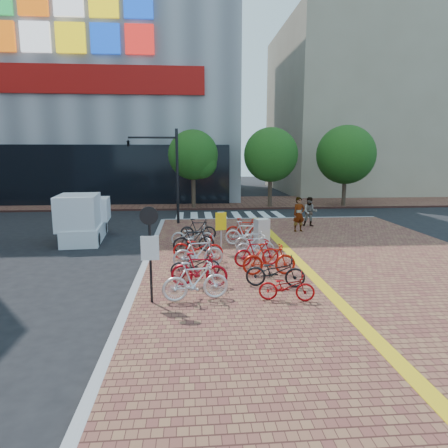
{
  "coord_description": "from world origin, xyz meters",
  "views": [
    {
      "loc": [
        -2.16,
        -13.44,
        4.37
      ],
      "look_at": [
        -0.77,
        3.6,
        1.3
      ],
      "focal_mm": 32.0,
      "sensor_mm": 36.0,
      "label": 1
    }
  ],
  "objects": [
    {
      "name": "crosswalk",
      "position": [
        0.5,
        14.0,
        0.01
      ],
      "size": [
        7.5,
        4.0,
        0.01
      ],
      "color": "silver",
      "rests_on": "ground"
    },
    {
      "name": "kerb_north",
      "position": [
        3.0,
        12.0,
        0.08
      ],
      "size": [
        14.0,
        0.25,
        0.15
      ],
      "primitive_type": "cube",
      "color": "gray",
      "rests_on": "ground"
    },
    {
      "name": "bike_3",
      "position": [
        -1.94,
        0.89,
        0.72
      ],
      "size": [
        1.97,
        0.89,
        1.14
      ],
      "primitive_type": "imported",
      "rotation": [
        0.0,
        0.0,
        1.76
      ],
      "color": "silver",
      "rests_on": "sidewalk"
    },
    {
      "name": "box_truck",
      "position": [
        -7.55,
        6.76,
        1.12
      ],
      "size": [
        2.15,
        4.25,
        2.37
      ],
      "color": "white",
      "rests_on": "ground"
    },
    {
      "name": "sidewalk",
      "position": [
        3.0,
        -5.0,
        0.07
      ],
      "size": [
        14.0,
        34.0,
        0.15
      ],
      "primitive_type": "cube",
      "color": "brown",
      "rests_on": "ground"
    },
    {
      "name": "bike_15",
      "position": [
        0.39,
        5.42,
        0.7
      ],
      "size": [
        1.88,
        0.8,
        1.09
      ],
      "primitive_type": "imported",
      "rotation": [
        0.0,
        0.0,
        1.41
      ],
      "color": "red",
      "rests_on": "sidewalk"
    },
    {
      "name": "bike_5",
      "position": [
        -2.1,
        3.23,
        0.69
      ],
      "size": [
        1.87,
        0.84,
        1.09
      ],
      "primitive_type": "imported",
      "rotation": [
        0.0,
        0.0,
        1.76
      ],
      "color": "black",
      "rests_on": "sidewalk"
    },
    {
      "name": "bike_8",
      "position": [
        0.53,
        -2.66,
        0.57
      ],
      "size": [
        1.68,
        0.84,
        0.84
      ],
      "primitive_type": "imported",
      "rotation": [
        0.0,
        0.0,
        1.39
      ],
      "color": "#A10B0D",
      "rests_on": "sidewalk"
    },
    {
      "name": "bike_4",
      "position": [
        -1.94,
        1.96,
        0.68
      ],
      "size": [
        2.11,
        1.08,
        1.06
      ],
      "primitive_type": "imported",
      "rotation": [
        0.0,
        0.0,
        1.37
      ],
      "color": "red",
      "rests_on": "sidewalk"
    },
    {
      "name": "street_trees",
      "position": [
        5.04,
        17.45,
        4.1
      ],
      "size": [
        16.2,
        4.6,
        6.35
      ],
      "color": "#38281E",
      "rests_on": "far_sidewalk"
    },
    {
      "name": "kerb_west",
      "position": [
        -4.0,
        -5.0,
        0.08
      ],
      "size": [
        0.25,
        34.0,
        0.15
      ],
      "primitive_type": "cube",
      "color": "gray",
      "rests_on": "ground"
    },
    {
      "name": "pedestrian_a",
      "position": [
        3.61,
        7.43,
        1.08
      ],
      "size": [
        0.77,
        0.59,
        1.87
      ],
      "primitive_type": "imported",
      "rotation": [
        0.0,
        0.0,
        0.24
      ],
      "color": "gray",
      "rests_on": "sidewalk"
    },
    {
      "name": "bike_7",
      "position": [
        -1.87,
        5.7,
        0.68
      ],
      "size": [
        1.78,
        0.62,
        1.05
      ],
      "primitive_type": "imported",
      "rotation": [
        0.0,
        0.0,
        1.5
      ],
      "color": "black",
      "rests_on": "sidewalk"
    },
    {
      "name": "bike_12",
      "position": [
        0.39,
        2.15,
        0.63
      ],
      "size": [
        1.63,
        0.54,
        0.97
      ],
      "primitive_type": "imported",
      "rotation": [
        0.0,
        0.0,
        1.63
      ],
      "color": "silver",
      "rests_on": "sidewalk"
    },
    {
      "name": "traffic_light_pole",
      "position": [
        -4.28,
        10.51,
        4.01
      ],
      "size": [
        3.0,
        1.16,
        5.59
      ],
      "color": "black",
      "rests_on": "sidewalk"
    },
    {
      "name": "department_store",
      "position": [
        -15.99,
        31.95,
        13.98
      ],
      "size": [
        36.0,
        24.27,
        28.0
      ],
      "color": "gray",
      "rests_on": "ground"
    },
    {
      "name": "bike_14",
      "position": [
        0.29,
        4.43,
        0.71
      ],
      "size": [
        1.92,
        0.79,
        1.12
      ],
      "primitive_type": "imported",
      "rotation": [
        0.0,
        0.0,
        1.42
      ],
      "color": "white",
      "rests_on": "sidewalk"
    },
    {
      "name": "bike_6",
      "position": [
        -2.13,
        4.33,
        0.67
      ],
      "size": [
        2.03,
        0.92,
        1.03
      ],
      "primitive_type": "imported",
      "rotation": [
        0.0,
        0.0,
        1.45
      ],
      "color": "silver",
      "rests_on": "sidewalk"
    },
    {
      "name": "pedestrian_b",
      "position": [
        4.64,
        8.83,
        1.0
      ],
      "size": [
        0.96,
        0.83,
        1.7
      ],
      "primitive_type": "imported",
      "rotation": [
        0.0,
        0.0,
        -0.25
      ],
      "color": "#515266",
      "rests_on": "sidewalk"
    },
    {
      "name": "bike_1",
      "position": [
        -1.95,
        -1.2,
        0.7
      ],
      "size": [
        1.88,
        0.77,
        1.1
      ],
      "primitive_type": "imported",
      "rotation": [
        0.0,
        0.0,
        1.43
      ],
      "color": "#A00B17",
      "rests_on": "sidewalk"
    },
    {
      "name": "bike_9",
      "position": [
        0.46,
        -1.42,
        0.65
      ],
      "size": [
        1.98,
        1.01,
        0.99
      ],
      "primitive_type": "imported",
      "rotation": [
        0.0,
        0.0,
        1.37
      ],
      "color": "black",
      "rests_on": "sidewalk"
    },
    {
      "name": "bike_2",
      "position": [
        -2.06,
        -0.26,
        0.6
      ],
      "size": [
        1.79,
        0.85,
        0.9
      ],
      "primitive_type": "imported",
      "rotation": [
        0.0,
        0.0,
        1.72
      ],
      "color": "black",
      "rests_on": "sidewalk"
    },
    {
      "name": "bike_10",
      "position": [
        0.5,
        -0.19,
        0.71
      ],
      "size": [
        1.87,
        0.54,
        1.12
      ],
      "primitive_type": "imported",
      "rotation": [
        0.0,
        0.0,
        1.58
      ],
      "color": "#AE1A0C",
      "rests_on": "sidewalk"
    },
    {
      "name": "tactile_strip",
      "position": [
        2.0,
        -5.0,
        0.16
      ],
      "size": [
        0.4,
        34.0,
        0.01
      ],
      "primitive_type": "cube",
      "color": "gold",
      "rests_on": "sidewalk"
    },
    {
      "name": "ground",
      "position": [
        0.0,
        0.0,
        0.0
      ],
      "size": [
        120.0,
        120.0,
        0.0
      ],
      "primitive_type": "plane",
      "color": "black",
      "rests_on": "ground"
    },
    {
      "name": "far_sidewalk",
      "position": [
        0.0,
        21.0,
        0.07
      ],
      "size": [
        70.0,
        8.0,
        0.15
      ],
      "primitive_type": "cube",
      "color": "brown",
      "rests_on": "ground"
    },
    {
      "name": "bike_13",
      "position": [
        0.45,
        3.22,
        0.62
      ],
      "size": [
        1.61,
        0.64,
        0.94
      ],
      "primitive_type": "imported",
      "rotation": [
        0.0,
        0.0,
        1.44
      ],
      "color": "#B0B0B5",
      "rests_on": "sidewalk"
    },
    {
      "name": "building_beige",
      "position": [
        18.0,
        32.0,
        9.0
      ],
      "size": [
        20.0,
        18.0,
        18.0
      ],
      "primitive_type": "cube",
      "color": "gray",
      "rests_on": "ground"
    },
    {
      "name": "bike_0",
      "position": [
        -2.08,
        -2.42,
        0.73
      ],
      "size": [
        1.99,
        0.85,
        1.16
      ],
      "primitive_type": "imported",
      "rotation": [
        0.0,
        0.0,
        1.73
      ],
      "color": "silver",
      "rests_on": "sidewalk"
    },
    {
      "name": "bike_11",
      "position": [
        0.25,
        0.91,
        0.68
      ],
      "size": [
        1.8,
        0.74,
        1.05
      ],
      "primitive_type": "imported",
      "rotation": [
        0.0,
        0.0,
        1.72
      ],
      "color": "#A30B12",
      "rests_on": "sidewalk"
    },
    {
      "name": "utility_box",
      "position": [
        0.95,
        3.83,
        0.81
      ],
      "size": [
        0.71,
        0.61,
        1.31
      ],
      "primitive_type": "cube",
      "rotation": [
        0.0,
        0.0,
        0.34
      ],
      "color": "#B8B8BD",
      "rests_on": "sidewalk"
    },
    {
      "name": "yellow_sign",
      "position": [
        -0.93,
        3.05,
        1.36
      ],
      "size": [
        0.47,
        0.17,
        1.74
      ],
      "color": "#B7B7BC",
      "rests_on": "sidewalk"
    },
    {
      "name": "notice_sign",
      "position": [
        -3.34,
        -2.5,
        1.9
      ],
      "size": [
        0.51,
        0.13,
        2.77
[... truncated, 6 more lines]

